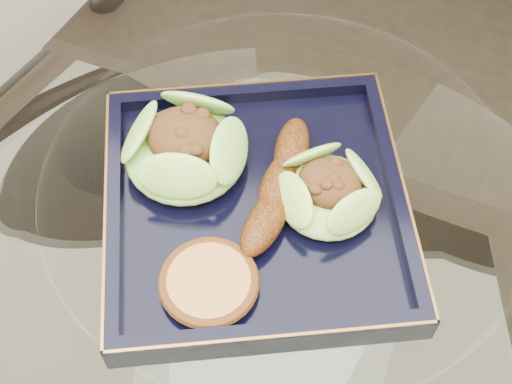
% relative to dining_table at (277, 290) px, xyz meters
% --- Properties ---
extents(dining_table, '(1.13, 1.13, 0.77)m').
position_rel_dining_table_xyz_m(dining_table, '(0.00, 0.00, 0.00)').
color(dining_table, white).
rests_on(dining_table, ground).
extents(navy_plate, '(0.36, 0.36, 0.02)m').
position_rel_dining_table_xyz_m(navy_plate, '(-0.02, -0.01, 0.17)').
color(navy_plate, black).
rests_on(navy_plate, dining_table).
extents(lettuce_wrap_left, '(0.14, 0.14, 0.04)m').
position_rel_dining_table_xyz_m(lettuce_wrap_left, '(-0.10, 0.01, 0.20)').
color(lettuce_wrap_left, '#5C8F29').
rests_on(lettuce_wrap_left, navy_plate).
extents(lettuce_wrap_right, '(0.12, 0.12, 0.03)m').
position_rel_dining_table_xyz_m(lettuce_wrap_right, '(0.04, 0.01, 0.20)').
color(lettuce_wrap_right, '#659D2D').
rests_on(lettuce_wrap_right, navy_plate).
extents(roasted_plantain, '(0.03, 0.15, 0.03)m').
position_rel_dining_table_xyz_m(roasted_plantain, '(-0.01, 0.01, 0.20)').
color(roasted_plantain, '#6B300B').
rests_on(roasted_plantain, navy_plate).
extents(crumb_patty, '(0.09, 0.09, 0.01)m').
position_rel_dining_table_xyz_m(crumb_patty, '(-0.03, -0.10, 0.19)').
color(crumb_patty, '#C47E41').
rests_on(crumb_patty, navy_plate).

